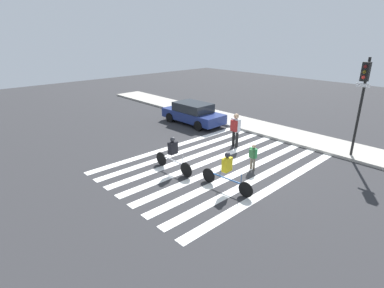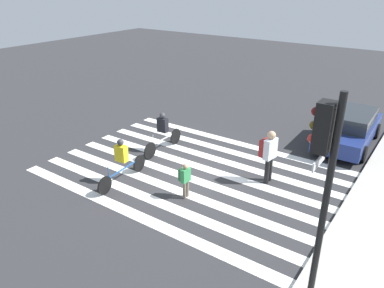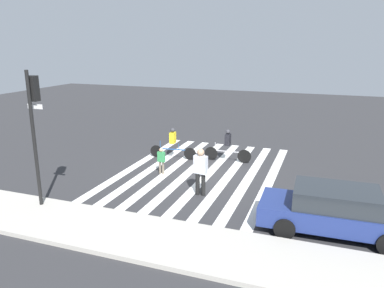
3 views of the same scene
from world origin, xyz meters
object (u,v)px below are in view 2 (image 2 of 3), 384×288
Objects in this scene: cyclist_far_lane at (163,131)px; car_parked_silver_sedan at (349,128)px; traffic_light at (322,175)px; cyclist_mid_street at (122,159)px; pedestrian_adult_tall_backpack at (185,178)px; pedestrian_child_with_backpack at (269,153)px.

car_parked_silver_sedan is at bearing 128.32° from cyclist_far_lane.
traffic_light is 2.06× the size of cyclist_far_lane.
cyclist_far_lane is at bearing -51.05° from car_parked_silver_sedan.
traffic_light is at bearing 7.89° from car_parked_silver_sedan.
cyclist_mid_street is 2.76m from cyclist_far_lane.
car_parked_silver_sedan is at bearing 161.99° from pedestrian_adult_tall_backpack.
pedestrian_child_with_backpack reaches higher than cyclist_mid_street.
cyclist_mid_street is (-2.07, -6.92, -2.51)m from traffic_light.
pedestrian_adult_tall_backpack is at bearing -24.37° from car_parked_silver_sedan.
traffic_light is 2.01× the size of cyclist_mid_street.
cyclist_mid_street is at bearing -74.38° from pedestrian_adult_tall_backpack.
cyclist_mid_street is (2.83, -3.95, -0.22)m from pedestrian_child_with_backpack.
pedestrian_adult_tall_backpack is 7.83m from car_parked_silver_sedan.
pedestrian_child_with_backpack is 4.41m from cyclist_far_lane.
cyclist_mid_street is 0.53× the size of car_parked_silver_sedan.
pedestrian_child_with_backpack is at bearing 150.31° from pedestrian_adult_tall_backpack.
pedestrian_adult_tall_backpack is 0.51× the size of cyclist_far_lane.
traffic_light is 2.61× the size of pedestrian_child_with_backpack.
pedestrian_adult_tall_backpack is (-2.49, -4.64, -2.67)m from traffic_light.
traffic_light is at bearing 66.82° from pedestrian_adult_tall_backpack.
cyclist_mid_street is at bearing -36.32° from car_parked_silver_sedan.
pedestrian_adult_tall_backpack is at bearing 95.63° from cyclist_mid_street.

